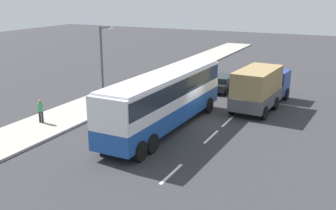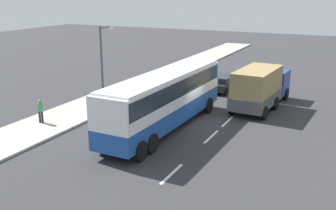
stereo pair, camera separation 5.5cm
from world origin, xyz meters
name	(u,v)px [view 1 (the left image)]	position (x,y,z in m)	size (l,w,h in m)	color
ground_plane	(194,122)	(0.00, 0.00, 0.00)	(120.00, 120.00, 0.00)	#333335
sidewalk_curb	(91,106)	(0.00, 8.52, 0.07)	(80.00, 4.00, 0.15)	#A8A399
lane_centreline	(166,179)	(-8.25, -1.97, 0.00)	(22.85, 0.16, 0.01)	white
coach_bus	(165,95)	(-1.98, 1.19, 2.24)	(12.41, 2.88, 3.62)	#1E4C9E
cargo_truck	(261,86)	(5.46, -3.11, 1.65)	(7.84, 3.09, 3.12)	navy
car_black_sedan	(223,82)	(9.42, 1.11, 0.73)	(4.76, 1.99, 1.35)	black
pedestrian_near_curb	(40,110)	(-4.82, 8.92, 1.03)	(0.32, 0.32, 1.55)	black
street_lamp	(103,62)	(-0.30, 6.97, 3.63)	(1.55, 0.24, 6.02)	#47474C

